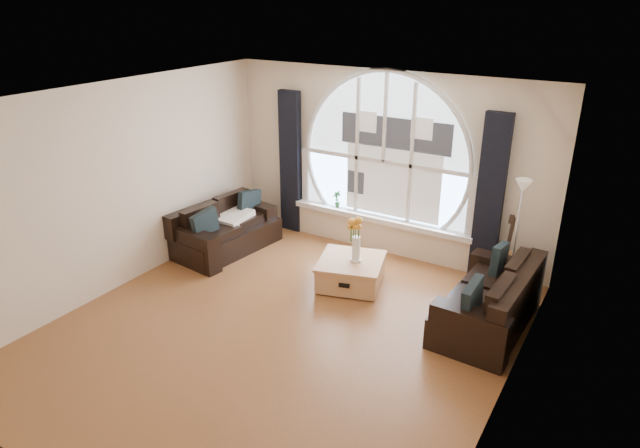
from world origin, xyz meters
The scene contains 21 objects.
ground centered at (0.00, 0.00, 0.00)m, with size 5.00×5.50×0.01m, color brown.
ceiling centered at (0.00, 0.00, 2.70)m, with size 5.00×5.50×0.01m, color silver.
wall_back centered at (0.00, 2.75, 1.35)m, with size 5.00×0.01×2.70m, color beige.
wall_front centered at (0.00, -2.75, 1.35)m, with size 5.00×0.01×2.70m, color beige.
wall_left centered at (-2.50, 0.00, 1.35)m, with size 0.01×5.50×2.70m, color beige.
wall_right centered at (2.50, 0.00, 1.35)m, with size 0.01×5.50×2.70m, color beige.
attic_slope centered at (2.20, 0.00, 2.35)m, with size 0.92×5.50×0.72m, color silver.
arched_window centered at (0.00, 2.72, 1.62)m, with size 2.60×0.06×2.15m, color silver.
window_sill centered at (0.00, 2.65, 0.51)m, with size 2.90×0.22×0.08m, color white.
window_frame centered at (0.00, 2.69, 1.62)m, with size 2.76×0.08×2.15m, color white.
neighbor_house centered at (0.15, 2.71, 1.50)m, with size 1.70×0.02×1.50m, color silver.
curtain_left centered at (-1.60, 2.63, 1.15)m, with size 0.35×0.12×2.30m, color black.
curtain_right centered at (1.60, 2.63, 1.15)m, with size 0.35×0.12×2.30m, color black.
sofa_left centered at (-1.99, 1.44, 0.40)m, with size 0.81×1.62×0.72m, color black.
sofa_right centered at (2.02, 1.37, 0.40)m, with size 0.85×1.70×0.75m, color black.
coffee_chest centered at (0.16, 1.43, 0.21)m, with size 0.85×0.85×0.41m, color tan.
throw_blanket centered at (-2.02, 1.57, 0.50)m, with size 0.55×0.55×0.10m, color silver.
vase_flowers centered at (0.23, 1.44, 0.76)m, with size 0.24×0.24×0.70m, color white.
floor_lamp centered at (2.07, 2.24, 0.80)m, with size 0.24×0.24×1.60m, color #B2B2B2.
guitar centered at (1.96, 2.52, 0.53)m, with size 0.36×0.24×1.06m, color brown.
potted_plant centered at (-0.74, 2.65, 0.68)m, with size 0.14×0.09×0.27m, color #1E6023.
Camera 1 is at (3.28, -4.52, 3.70)m, focal length 31.37 mm.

